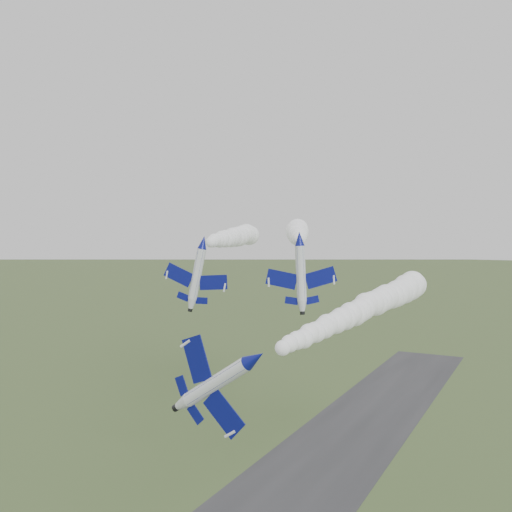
{
  "coord_description": "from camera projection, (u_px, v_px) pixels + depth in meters",
  "views": [
    {
      "loc": [
        39.54,
        -60.84,
        45.85
      ],
      "look_at": [
        1.88,
        12.07,
        42.58
      ],
      "focal_mm": 40.0,
      "sensor_mm": 36.0,
      "label": 1
    }
  ],
  "objects": [
    {
      "name": "smoke_trail_jet_pair_left",
      "position": [
        234.0,
        237.0,
        123.27
      ],
      "size": [
        23.95,
        58.14,
        5.13
      ],
      "primitive_type": null,
      "rotation": [
        0.0,
        0.0,
        0.33
      ],
      "color": "white"
    },
    {
      "name": "smoke_trail_jet_lead",
      "position": [
        365.0,
        308.0,
        86.93
      ],
      "size": [
        8.47,
        56.68,
        4.9
      ],
      "primitive_type": null,
      "rotation": [
        0.0,
        0.0,
        -0.06
      ],
      "color": "white"
    },
    {
      "name": "runway",
      "position": [
        293.0,
        493.0,
        100.6
      ],
      "size": [
        24.0,
        260.0,
        0.04
      ],
      "primitive_type": "cube",
      "color": "#2C2C2E",
      "rests_on": "ground"
    },
    {
      "name": "jet_pair_left",
      "position": [
        203.0,
        242.0,
        90.73
      ],
      "size": [
        10.32,
        12.17,
        3.51
      ],
      "rotation": [
        0.0,
        0.2,
        0.33
      ],
      "color": "silver"
    },
    {
      "name": "smoke_trail_jet_pair_right",
      "position": [
        298.0,
        234.0,
        117.71
      ],
      "size": [
        31.08,
        61.02,
        5.55
      ],
      "primitive_type": null,
      "rotation": [
        0.0,
        0.0,
        0.42
      ],
      "color": "white"
    },
    {
      "name": "jet_pair_right",
      "position": [
        299.0,
        238.0,
        83.04
      ],
      "size": [
        10.15,
        11.6,
        3.03
      ],
      "rotation": [
        0.0,
        -0.04,
        0.42
      ],
      "color": "silver"
    },
    {
      "name": "jet_lead",
      "position": [
        255.0,
        358.0,
        59.73
      ],
      "size": [
        6.68,
        14.21,
        9.88
      ],
      "rotation": [
        0.0,
        0.99,
        -0.06
      ],
      "color": "silver"
    }
  ]
}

